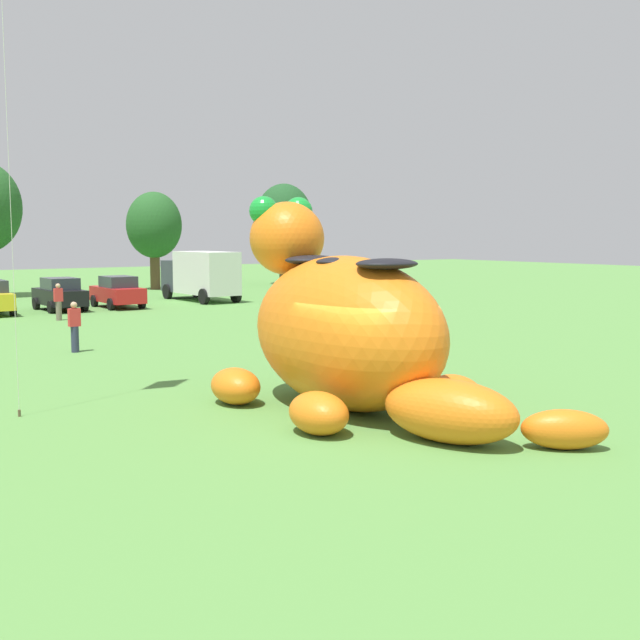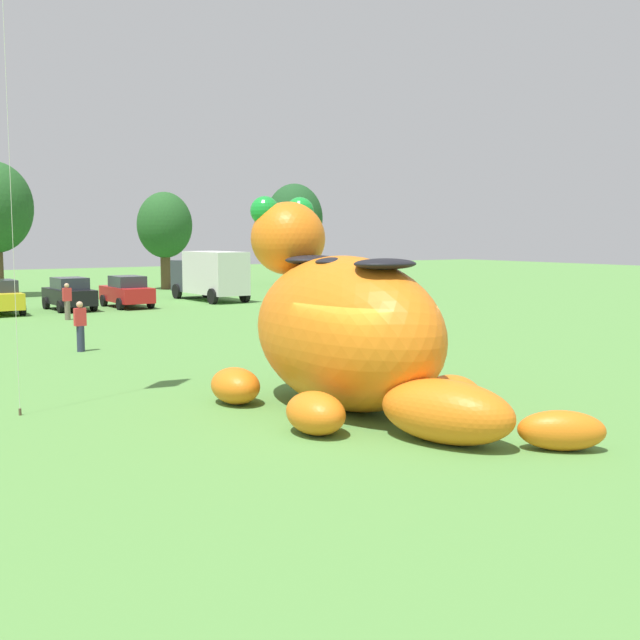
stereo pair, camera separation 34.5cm
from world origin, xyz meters
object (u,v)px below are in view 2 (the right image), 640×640
object	(u,v)px
car_black	(69,294)
car_red	(127,292)
giant_inflatable_creature	(345,330)
spectator_by_cars	(80,327)
box_truck	(210,274)
spectator_mid_field	(67,302)

from	to	relation	value
car_black	car_red	distance (m)	3.07
giant_inflatable_creature	spectator_by_cars	bearing A→B (deg)	101.45
box_truck	spectator_mid_field	xyz separation A→B (m)	(-10.23, -6.15, -0.75)
giant_inflatable_creature	spectator_by_cars	distance (m)	12.32
box_truck	spectator_mid_field	world-z (taller)	box_truck
spectator_mid_field	spectator_by_cars	xyz separation A→B (m)	(-2.46, -10.30, 0.00)
giant_inflatable_creature	car_black	distance (m)	27.12
giant_inflatable_creature	car_red	size ratio (longest dim) A/B	2.33
car_black	box_truck	distance (m)	8.93
car_black	spectator_by_cars	distance (m)	15.52
giant_inflatable_creature	spectator_mid_field	bearing A→B (deg)	89.95
car_red	box_truck	world-z (taller)	box_truck
spectator_by_cars	box_truck	bearing A→B (deg)	52.37
giant_inflatable_creature	box_truck	world-z (taller)	giant_inflatable_creature
giant_inflatable_creature	car_red	world-z (taller)	giant_inflatable_creature
car_black	car_red	bearing A→B (deg)	-2.29
spectator_by_cars	car_black	bearing A→B (deg)	75.45
spectator_mid_field	giant_inflatable_creature	bearing A→B (deg)	-90.05
box_truck	spectator_by_cars	xyz separation A→B (m)	(-12.68, -16.45, -0.75)
car_black	spectator_mid_field	xyz separation A→B (m)	(-1.44, -4.72, -0.01)
car_black	car_red	xyz separation A→B (m)	(3.07, -0.12, 0.00)
giant_inflatable_creature	box_truck	bearing A→B (deg)	70.23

